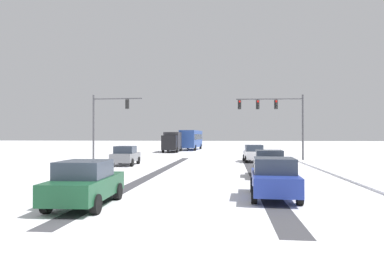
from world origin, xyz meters
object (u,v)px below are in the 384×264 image
(car_blue_fourth, at_px, (274,178))
(car_dark_green_fifth, at_px, (85,183))
(traffic_signal_near_right, at_px, (276,112))
(bus_oncoming, at_px, (191,138))
(car_white_lead, at_px, (254,153))
(traffic_signal_near_left, at_px, (106,117))
(box_truck_delivery, at_px, (172,141))
(car_grey_second, at_px, (126,155))
(car_black_third, at_px, (269,163))

(car_blue_fourth, relative_size, car_dark_green_fifth, 1.00)
(traffic_signal_near_right, height_order, bus_oncoming, traffic_signal_near_right)
(traffic_signal_near_right, distance_m, car_white_lead, 4.73)
(car_dark_green_fifth, bearing_deg, traffic_signal_near_left, 108.44)
(car_blue_fourth, height_order, box_truck_delivery, box_truck_delivery)
(car_white_lead, bearing_deg, car_grey_second, -156.01)
(traffic_signal_near_right, distance_m, bus_oncoming, 28.30)
(traffic_signal_near_right, xyz_separation_m, bus_oncoming, (-11.26, 25.81, -2.81))
(car_black_third, height_order, car_blue_fourth, same)
(car_white_lead, height_order, bus_oncoming, bus_oncoming)
(car_black_third, bearing_deg, traffic_signal_near_right, 81.00)
(car_grey_second, relative_size, car_black_third, 1.00)
(traffic_signal_near_left, distance_m, box_truck_delivery, 19.67)
(car_grey_second, bearing_deg, car_black_third, -32.12)
(car_white_lead, bearing_deg, traffic_signal_near_left, -177.41)
(car_white_lead, relative_size, car_black_third, 1.00)
(car_dark_green_fifth, height_order, bus_oncoming, bus_oncoming)
(car_white_lead, xyz_separation_m, car_grey_second, (-11.01, -4.90, 0.00))
(traffic_signal_near_right, relative_size, car_blue_fourth, 1.57)
(traffic_signal_near_right, distance_m, box_truck_delivery, 22.04)
(car_grey_second, relative_size, car_dark_green_fifth, 1.00)
(car_blue_fourth, xyz_separation_m, box_truck_delivery, (-10.57, 37.82, 0.82))
(traffic_signal_near_right, height_order, car_white_lead, traffic_signal_near_right)
(traffic_signal_near_left, height_order, car_dark_green_fifth, traffic_signal_near_left)
(car_white_lead, relative_size, car_blue_fourth, 1.00)
(car_black_third, relative_size, car_dark_green_fifth, 1.00)
(car_white_lead, xyz_separation_m, bus_oncoming, (-9.03, 27.04, 1.18))
(car_grey_second, xyz_separation_m, car_dark_green_fifth, (3.71, -16.66, 0.00))
(traffic_signal_near_right, distance_m, car_blue_fourth, 21.05)
(traffic_signal_near_right, height_order, car_black_third, traffic_signal_near_right)
(traffic_signal_near_left, relative_size, car_grey_second, 1.55)
(traffic_signal_near_left, bearing_deg, car_dark_green_fifth, -71.56)
(car_grey_second, bearing_deg, car_white_lead, 23.99)
(car_grey_second, bearing_deg, box_truck_delivery, 90.03)
(traffic_signal_near_right, bearing_deg, car_black_third, -99.00)
(car_dark_green_fifth, distance_m, box_truck_delivery, 40.30)
(traffic_signal_near_right, height_order, car_dark_green_fifth, traffic_signal_near_right)
(box_truck_delivery, bearing_deg, car_white_lead, -59.29)
(car_black_third, relative_size, bus_oncoming, 0.38)
(traffic_signal_near_right, relative_size, car_white_lead, 1.57)
(traffic_signal_near_right, distance_m, car_black_third, 13.89)
(traffic_signal_near_left, distance_m, car_black_third, 18.64)
(box_truck_delivery, bearing_deg, traffic_signal_near_right, -52.59)
(traffic_signal_near_right, xyz_separation_m, box_truck_delivery, (-13.25, 17.32, -3.17))
(car_grey_second, bearing_deg, traffic_signal_near_left, 127.53)
(car_grey_second, height_order, car_black_third, same)
(car_black_third, xyz_separation_m, car_blue_fourth, (-0.60, -7.36, 0.00))
(car_white_lead, distance_m, car_black_third, 11.91)
(car_blue_fourth, xyz_separation_m, bus_oncoming, (-8.58, 46.31, 1.18))
(traffic_signal_near_left, xyz_separation_m, car_dark_green_fifth, (6.98, -20.92, -3.54))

